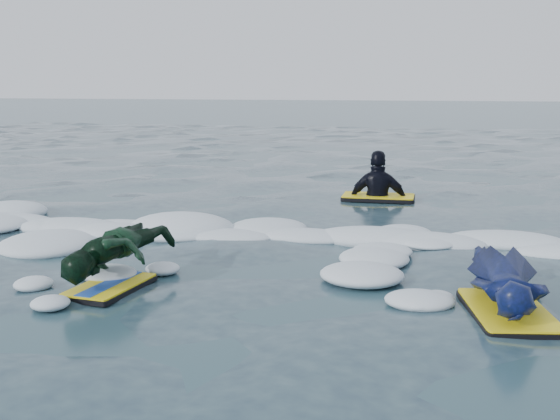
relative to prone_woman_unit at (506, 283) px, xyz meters
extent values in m
plane|color=#1A363E|center=(-2.39, 0.51, -0.21)|extent=(120.00, 120.00, 0.00)
cube|color=black|center=(0.00, -0.22, -0.17)|extent=(0.75, 1.12, 0.05)
cube|color=yellow|center=(0.00, -0.22, -0.13)|extent=(0.72, 1.09, 0.02)
imported|color=navy|center=(0.00, 0.03, 0.02)|extent=(0.59, 1.55, 0.37)
cube|color=black|center=(-3.21, -0.24, -0.17)|extent=(0.56, 0.89, 0.04)
cube|color=yellow|center=(-3.21, -0.24, -0.15)|extent=(0.54, 0.87, 0.02)
cube|color=blue|center=(-3.21, -0.24, -0.14)|extent=(0.25, 0.81, 0.01)
imported|color=#0D331C|center=(-3.21, -0.04, 0.06)|extent=(0.85, 1.35, 0.47)
cube|color=black|center=(-1.38, 4.86, -0.17)|extent=(1.06, 0.59, 0.05)
cube|color=yellow|center=(-1.38, 4.86, -0.13)|extent=(1.04, 0.56, 0.02)
imported|color=black|center=(-1.38, 4.86, -0.26)|extent=(0.94, 0.42, 1.59)
camera|label=1|loc=(-0.57, -5.47, 1.53)|focal=45.00mm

